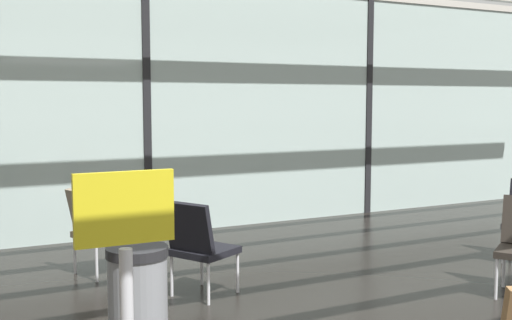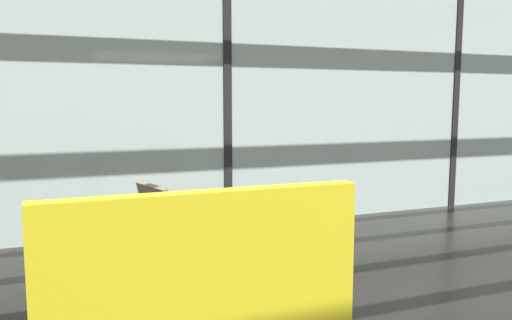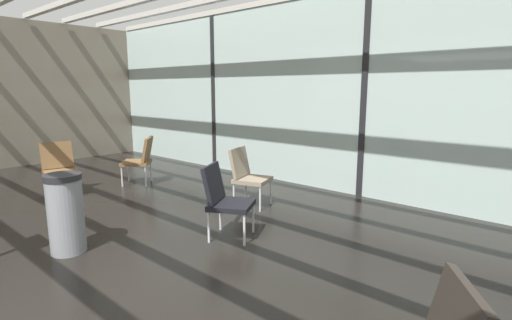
{
  "view_description": "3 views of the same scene",
  "coord_description": "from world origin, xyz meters",
  "px_view_note": "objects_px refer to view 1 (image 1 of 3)",
  "views": [
    {
      "loc": [
        -2.36,
        -2.58,
        1.75
      ],
      "look_at": [
        0.15,
        2.37,
        1.21
      ],
      "focal_mm": 43.69,
      "sensor_mm": 36.0,
      "label": 1
    },
    {
      "loc": [
        -1.83,
        -0.56,
        1.56
      ],
      "look_at": [
        1.13,
        7.13,
        0.58
      ],
      "focal_mm": 34.6,
      "sensor_mm": 36.0,
      "label": 2
    },
    {
      "loc": [
        2.76,
        -0.52,
        1.74
      ],
      "look_at": [
        0.12,
        2.46,
        0.99
      ],
      "focal_mm": 26.84,
      "sensor_mm": 36.0,
      "label": 3
    }
  ],
  "objects_px": {
    "trash_bin": "(138,315)",
    "parked_airplane": "(106,97)",
    "lounge_chair_0": "(198,242)",
    "lounge_chair_1": "(96,227)"
  },
  "relations": [
    {
      "from": "lounge_chair_1",
      "to": "parked_airplane",
      "type": "bearing_deg",
      "value": -32.36
    },
    {
      "from": "parked_airplane",
      "to": "lounge_chair_0",
      "type": "height_order",
      "value": "parked_airplane"
    },
    {
      "from": "parked_airplane",
      "to": "trash_bin",
      "type": "distance_m",
      "value": 9.98
    },
    {
      "from": "parked_airplane",
      "to": "trash_bin",
      "type": "xyz_separation_m",
      "value": [
        -2.14,
        -9.65,
        -1.37
      ]
    },
    {
      "from": "parked_airplane",
      "to": "trash_bin",
      "type": "bearing_deg",
      "value": -102.51
    },
    {
      "from": "lounge_chair_1",
      "to": "trash_bin",
      "type": "height_order",
      "value": "lounge_chair_1"
    },
    {
      "from": "parked_airplane",
      "to": "trash_bin",
      "type": "relative_size",
      "value": 12.88
    },
    {
      "from": "lounge_chair_1",
      "to": "lounge_chair_0",
      "type": "bearing_deg",
      "value": -167.24
    },
    {
      "from": "parked_airplane",
      "to": "lounge_chair_1",
      "type": "bearing_deg",
      "value": -104.47
    },
    {
      "from": "trash_bin",
      "to": "parked_airplane",
      "type": "bearing_deg",
      "value": 77.49
    }
  ]
}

